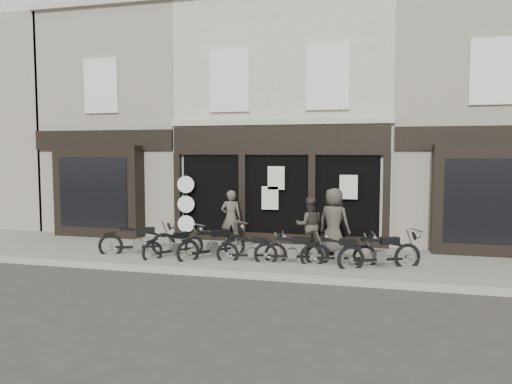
% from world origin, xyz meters
% --- Properties ---
extents(ground_plane, '(90.00, 90.00, 0.00)m').
position_xyz_m(ground_plane, '(0.00, 0.00, 0.00)').
color(ground_plane, '#2D2B28').
rests_on(ground_plane, ground).
extents(pavement, '(30.00, 4.20, 0.12)m').
position_xyz_m(pavement, '(0.00, 0.90, 0.06)').
color(pavement, slate).
rests_on(pavement, ground_plane).
extents(kerb, '(30.00, 0.25, 0.13)m').
position_xyz_m(kerb, '(0.00, -1.25, 0.07)').
color(kerb, gray).
rests_on(kerb, ground_plane).
extents(central_building, '(7.30, 6.22, 8.34)m').
position_xyz_m(central_building, '(0.00, 5.95, 4.08)').
color(central_building, beige).
rests_on(central_building, ground).
extents(neighbour_left, '(5.60, 6.73, 8.34)m').
position_xyz_m(neighbour_left, '(-6.35, 5.90, 4.04)').
color(neighbour_left, gray).
rests_on(neighbour_left, ground).
extents(neighbour_right, '(5.60, 6.73, 8.34)m').
position_xyz_m(neighbour_right, '(6.35, 5.90, 4.04)').
color(neighbour_right, gray).
rests_on(neighbour_right, ground).
extents(motorcycle_0, '(2.12, 1.10, 1.07)m').
position_xyz_m(motorcycle_0, '(-3.58, 0.27, 0.43)').
color(motorcycle_0, black).
rests_on(motorcycle_0, ground).
extents(motorcycle_1, '(1.37, 1.72, 0.95)m').
position_xyz_m(motorcycle_1, '(-2.39, 0.19, 0.38)').
color(motorcycle_1, black).
rests_on(motorcycle_1, ground).
extents(motorcycle_2, '(1.63, 1.85, 1.06)m').
position_xyz_m(motorcycle_2, '(-1.27, 0.30, 0.42)').
color(motorcycle_2, black).
rests_on(motorcycle_2, ground).
extents(motorcycle_3, '(1.91, 0.68, 0.93)m').
position_xyz_m(motorcycle_3, '(-0.08, 0.15, 0.37)').
color(motorcycle_3, black).
rests_on(motorcycle_3, ground).
extents(motorcycle_4, '(2.01, 0.66, 0.97)m').
position_xyz_m(motorcycle_4, '(1.02, 0.22, 0.39)').
color(motorcycle_4, black).
rests_on(motorcycle_4, ground).
extents(motorcycle_5, '(2.02, 0.69, 0.97)m').
position_xyz_m(motorcycle_5, '(2.27, 0.31, 0.39)').
color(motorcycle_5, black).
rests_on(motorcycle_5, ground).
extents(motorcycle_6, '(2.12, 1.21, 1.08)m').
position_xyz_m(motorcycle_6, '(3.32, 0.25, 0.43)').
color(motorcycle_6, black).
rests_on(motorcycle_6, ground).
extents(man_left, '(0.73, 0.57, 1.76)m').
position_xyz_m(man_left, '(-1.32, 2.16, 1.00)').
color(man_left, '#49463C').
rests_on(man_left, pavement).
extents(man_centre, '(0.94, 0.82, 1.65)m').
position_xyz_m(man_centre, '(1.27, 1.60, 0.95)').
color(man_centre, '#3A352F').
rests_on(man_centre, pavement).
extents(man_right, '(1.10, 0.91, 1.93)m').
position_xyz_m(man_right, '(1.98, 1.58, 1.09)').
color(man_right, '#3D3933').
rests_on(man_right, pavement).
extents(advert_sign_post, '(0.57, 0.37, 2.36)m').
position_xyz_m(advert_sign_post, '(-3.07, 2.70, 1.15)').
color(advert_sign_post, black).
rests_on(advert_sign_post, ground).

